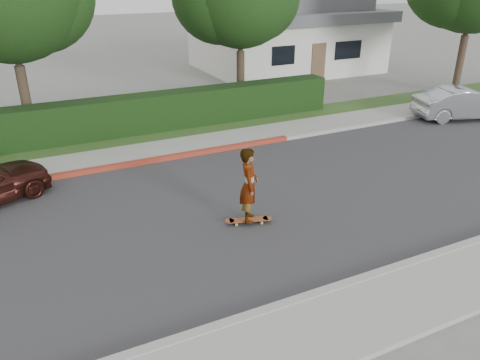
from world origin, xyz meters
The scene contains 13 objects.
ground centered at (0.00, 0.00, 0.00)m, with size 120.00×120.00×0.00m, color slate.
road centered at (0.00, 0.00, 0.01)m, with size 60.00×8.00×0.01m, color #2D2D30.
curb_near centered at (0.00, -4.10, 0.07)m, with size 60.00×0.20×0.15m, color #9E9E99.
sidewalk_near centered at (0.00, -5.00, 0.06)m, with size 60.00×1.60×0.12m, color gray.
curb_far centered at (0.00, 4.10, 0.07)m, with size 60.00×0.20×0.15m, color #9E9E99.
curb_red_section centered at (-5.00, 4.10, 0.08)m, with size 12.00×0.21×0.15m, color #9A3321.
sidewalk_far centered at (0.00, 5.00, 0.06)m, with size 60.00×1.60×0.12m, color gray.
planting_strip centered at (0.00, 6.60, 0.05)m, with size 60.00×1.60×0.10m, color #2D4C1E.
hedge centered at (-3.00, 7.20, 0.75)m, with size 15.00×1.00×1.50m, color black.
house centered at (8.00, 16.00, 2.10)m, with size 10.60×8.60×4.30m.
skateboard centered at (-3.07, -0.91, 0.10)m, with size 1.21×0.59×0.11m.
skateboarder centered at (-3.07, -0.91, 1.07)m, with size 0.69×0.45×1.90m, color white.
car_silver centered at (9.16, 3.20, 0.67)m, with size 1.42×4.08×1.34m, color #A6A9AD.
Camera 1 is at (-7.74, -10.06, 5.86)m, focal length 35.00 mm.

